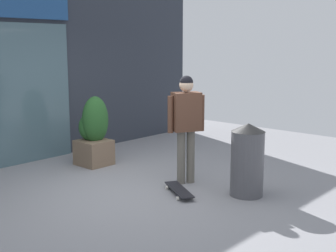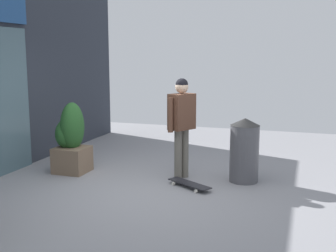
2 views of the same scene
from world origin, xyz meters
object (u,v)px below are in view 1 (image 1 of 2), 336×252
object	(u,v)px
skateboarder	(186,118)
skateboard	(179,190)
planter_box_right	(94,132)
trash_bin	(247,160)

from	to	relation	value
skateboarder	skateboard	distance (m)	1.13
planter_box_right	skateboarder	bearing A→B (deg)	-83.56
skateboard	planter_box_right	distance (m)	2.36
skateboard	planter_box_right	world-z (taller)	planter_box_right
skateboarder	planter_box_right	world-z (taller)	skateboarder
skateboarder	planter_box_right	bearing A→B (deg)	-144.80
skateboard	trash_bin	world-z (taller)	trash_bin
skateboarder	skateboard	world-z (taller)	skateboarder
skateboard	planter_box_right	size ratio (longest dim) A/B	0.64
skateboarder	planter_box_right	distance (m)	2.07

